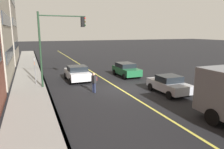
% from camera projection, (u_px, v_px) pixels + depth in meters
% --- Properties ---
extents(ground, '(200.00, 200.00, 0.00)m').
position_uv_depth(ground, '(121.00, 89.00, 17.72)').
color(ground, black).
extents(sidewalk_slab, '(80.00, 2.89, 0.15)m').
position_uv_depth(sidewalk_slab, '(30.00, 98.00, 15.10)').
color(sidewalk_slab, gray).
rests_on(sidewalk_slab, ground).
extents(curb_edge, '(80.00, 0.16, 0.15)m').
position_uv_depth(curb_edge, '(50.00, 96.00, 15.59)').
color(curb_edge, slate).
rests_on(curb_edge, ground).
extents(lane_stripe_center, '(80.00, 0.16, 0.01)m').
position_uv_depth(lane_stripe_center, '(121.00, 89.00, 17.72)').
color(lane_stripe_center, '#D8CC4C').
rests_on(lane_stripe_center, ground).
extents(car_silver, '(3.80, 1.97, 1.43)m').
position_uv_depth(car_silver, '(169.00, 84.00, 16.48)').
color(car_silver, '#A8AAB2').
rests_on(car_silver, ground).
extents(car_white, '(4.04, 2.08, 1.52)m').
position_uv_depth(car_white, '(77.00, 73.00, 20.73)').
color(car_white, silver).
rests_on(car_white, ground).
extents(car_green, '(3.97, 1.95, 1.45)m').
position_uv_depth(car_green, '(126.00, 69.00, 22.78)').
color(car_green, '#1E6038').
rests_on(car_green, ground).
extents(pedestrian_with_backpack, '(0.44, 0.45, 1.61)m').
position_uv_depth(pedestrian_with_backpack, '(94.00, 81.00, 16.62)').
color(pedestrian_with_backpack, '#262D4C').
rests_on(pedestrian_with_backpack, ground).
extents(traffic_light_mast, '(0.28, 4.02, 6.40)m').
position_uv_depth(traffic_light_mast, '(57.00, 37.00, 17.65)').
color(traffic_light_mast, '#1E3823').
rests_on(traffic_light_mast, ground).
extents(street_sign_post, '(0.60, 0.08, 2.62)m').
position_uv_depth(street_sign_post, '(35.00, 69.00, 18.60)').
color(street_sign_post, slate).
rests_on(street_sign_post, ground).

